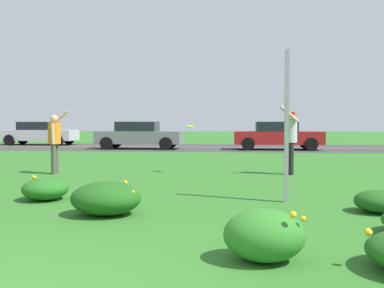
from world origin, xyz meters
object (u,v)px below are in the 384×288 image
Objects in this scene: person_catcher_red_cap_gray_shirt at (291,136)px; frisbee_lime at (190,126)px; car_red_center_right at (277,135)px; sign_post_near_path at (287,126)px; car_gray_center_left at (139,135)px; person_thrower_orange_shirt at (55,139)px; car_silver_leftmost at (39,133)px.

person_catcher_red_cap_gray_shirt reaches higher than frisbee_lime.
car_red_center_right is at bearing 86.68° from person_catcher_red_cap_gray_shirt.
sign_post_near_path is 0.59× the size of car_gray_center_left.
car_red_center_right is (1.23, 15.68, -0.59)m from sign_post_near_path.
car_red_center_right is at bearing 85.50° from sign_post_near_path.
person_thrower_orange_shirt reaches higher than frisbee_lime.
frisbee_lime is at bearing -106.69° from car_red_center_right.
car_silver_leftmost is (-13.79, 14.96, -0.30)m from person_catcher_red_cap_gray_shirt.
car_gray_center_left is at bearing 109.05° from frisbee_lime.
car_silver_leftmost is 8.03m from car_gray_center_left.
sign_post_near_path is at bearing -63.89° from frisbee_lime.
frisbee_lime is at bearing -70.95° from car_gray_center_left.
sign_post_near_path is 1.52× the size of person_thrower_orange_shirt.
car_red_center_right reaches higher than frisbee_lime.
frisbee_lime is at bearing 8.23° from person_thrower_orange_shirt.
sign_post_near_path is at bearing -68.90° from car_gray_center_left.
person_catcher_red_cap_gray_shirt reaches higher than car_red_center_right.
person_catcher_red_cap_gray_shirt is at bearing 4.22° from person_thrower_orange_shirt.
car_red_center_right is (0.66, 11.35, -0.30)m from person_catcher_red_cap_gray_shirt.
sign_post_near_path is at bearing -55.59° from car_silver_leftmost.
frisbee_lime is 0.06× the size of car_gray_center_left.
sign_post_near_path is 4.89m from frisbee_lime.
sign_post_near_path is 16.81m from car_gray_center_left.
sign_post_near_path is 1.44× the size of person_catcher_red_cap_gray_shirt.
person_thrower_orange_shirt is 0.94× the size of person_catcher_red_cap_gray_shirt.
car_silver_leftmost is at bearing 124.41° from sign_post_near_path.
frisbee_lime is at bearing 116.11° from sign_post_near_path.
sign_post_near_path reaches higher than car_gray_center_left.
car_red_center_right is (7.05, 11.82, -0.23)m from person_thrower_orange_shirt.
person_thrower_orange_shirt is at bearing -171.77° from frisbee_lime.
car_red_center_right is at bearing 0.00° from car_gray_center_left.
frisbee_lime is 0.06× the size of car_silver_leftmost.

